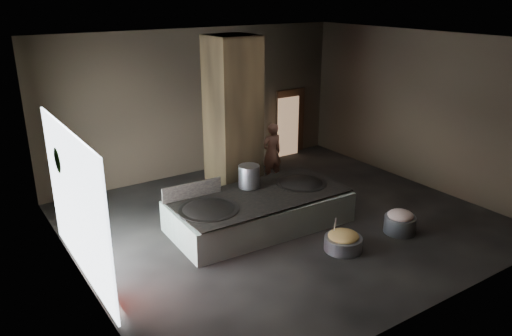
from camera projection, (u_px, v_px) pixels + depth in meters
floor at (283, 222)px, 12.77m from camera, size 10.00×9.00×0.10m
ceiling at (287, 38)px, 11.21m from camera, size 10.00×9.00×0.10m
back_wall at (197, 102)px, 15.55m from camera, size 10.00×0.10×4.50m
front_wall at (446, 198)px, 8.43m from camera, size 10.00×0.10×4.50m
left_wall at (69, 177)px, 9.36m from camera, size 0.10×9.00×4.50m
right_wall at (422, 109)px, 14.63m from camera, size 0.10×9.00×4.50m
pillar at (233, 121)px, 13.32m from camera, size 1.20×1.20×4.50m
hearth_platform at (259, 211)px, 12.36m from camera, size 4.47×2.27×0.76m
platform_cap at (260, 195)px, 12.22m from camera, size 4.30×2.06×0.03m
wok_left at (208, 212)px, 11.44m from camera, size 1.38×1.38×0.38m
wok_left_rim at (208, 210)px, 11.42m from camera, size 1.41×1.41×0.05m
wok_right at (301, 186)px, 12.98m from camera, size 1.29×1.29×0.36m
wok_right_rim at (301, 183)px, 12.96m from camera, size 1.32×1.32×0.05m
stock_pot at (249, 176)px, 12.57m from camera, size 0.53×0.53×0.57m
splash_guard at (192, 190)px, 11.97m from camera, size 1.53×0.12×0.38m
cook at (272, 153)px, 15.04m from camera, size 0.70×0.47×1.84m
veg_basin at (343, 244)px, 11.27m from camera, size 1.00×1.00×0.31m
veg_fill at (344, 236)px, 11.21m from camera, size 0.70×0.70×0.22m
ladle at (335, 227)px, 11.18m from camera, size 0.22×0.29×0.61m
meat_basin at (400, 224)px, 12.08m from camera, size 0.95×0.95×0.41m
meat_fill at (401, 215)px, 11.99m from camera, size 0.62×0.62×0.24m
doorway_near at (232, 133)px, 16.49m from camera, size 1.18×0.08×2.38m
doorway_near_glow at (228, 135)px, 16.36m from camera, size 0.76×0.04×1.81m
doorway_far at (290, 122)px, 17.75m from camera, size 1.18×0.08×2.38m
doorway_far_glow at (288, 127)px, 17.40m from camera, size 0.88×0.04×2.08m
left_opening at (76, 204)px, 9.78m from camera, size 0.04×4.20×3.10m
pavilion_sliver at (104, 265)px, 9.06m from camera, size 0.05×0.90×1.70m
tree_silhouette at (63, 159)px, 10.49m from camera, size 0.28×1.10×1.10m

